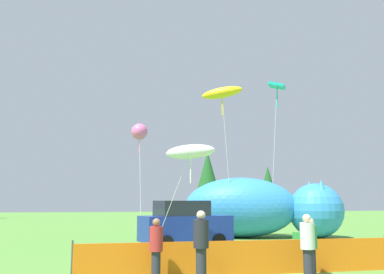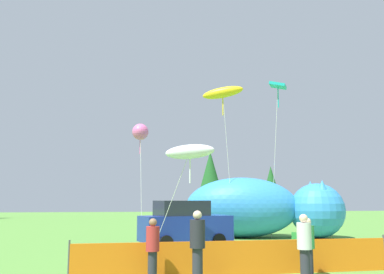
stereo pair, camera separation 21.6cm
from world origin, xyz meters
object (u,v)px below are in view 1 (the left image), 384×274
Objects in this scene: inflatable_cat at (259,210)px; spectator_in_black_shirt at (311,244)px; spectator_in_white_shirt at (156,247)px; kite_pink_octopus at (139,132)px; folding_chair at (301,243)px; parked_car at (185,224)px; spectator_in_green_shirt at (201,243)px; kite_teal_diamond at (277,89)px; spectator_in_grey_shirt at (308,244)px; kite_white_ghost at (191,152)px; kite_yellow_hero at (222,93)px.

inflatable_cat reaches higher than spectator_in_black_shirt.
kite_pink_octopus is at bearing 89.73° from spectator_in_white_shirt.
kite_pink_octopus is at bearing 70.14° from folding_chair.
parked_car reaches higher than spectator_in_green_shirt.
inflatable_cat is 1.02× the size of kite_teal_diamond.
parked_car is 8.25m from spectator_in_white_shirt.
parked_car is at bearing 80.40° from folding_chair.
inflatable_cat reaches higher than parked_car.
kite_white_ghost reaches higher than spectator_in_grey_shirt.
folding_chair is 4.68m from spectator_in_grey_shirt.
parked_car is 0.67× the size of kite_pink_octopus.
spectator_in_grey_shirt is at bearing -93.22° from kite_yellow_hero.
inflatable_cat reaches higher than spectator_in_green_shirt.
kite_teal_diamond is (5.87, 3.45, 7.43)m from parked_car.
spectator_in_green_shirt is (-2.76, 0.31, 0.05)m from spectator_in_grey_shirt.
kite_white_ghost is at bearing 112.05° from spectator_in_black_shirt.
parked_car is at bearing 102.62° from spectator_in_grey_shirt.
kite_white_ghost is at bearing 83.16° from spectator_in_green_shirt.
spectator_in_white_shirt is 14.22m from kite_yellow_hero.
kite_teal_diamond is 1.03× the size of kite_yellow_hero.
kite_white_ghost is (-2.00, 6.66, 3.11)m from spectator_in_grey_shirt.
kite_white_ghost is (-0.06, -2.00, 3.05)m from parked_car.
kite_white_ghost is 0.53× the size of kite_yellow_hero.
folding_chair is at bearing -60.12° from kite_pink_octopus.
spectator_in_green_shirt is at bearing -111.23° from parked_car.
kite_yellow_hero is (0.68, 12.07, 7.09)m from spectator_in_grey_shirt.
inflatable_cat is 5.58× the size of spectator_in_white_shirt.
kite_pink_octopus is 8.34m from kite_teal_diamond.
kite_yellow_hero reaches higher than kite_pink_octopus.
spectator_in_black_shirt is at bearing -91.34° from kite_yellow_hero.
kite_teal_diamond is (7.76, -1.86, 2.45)m from kite_pink_octopus.
spectator_in_green_shirt is (-5.59, -12.14, -0.55)m from inflatable_cat.
spectator_in_black_shirt is at bearing -87.43° from inflatable_cat.
kite_yellow_hero is at bearing -155.62° from inflatable_cat.
kite_yellow_hero reaches higher than spectator_in_green_shirt.
kite_yellow_hero is at bearing -22.83° from kite_pink_octopus.
spectator_in_grey_shirt is at bearing -6.44° from spectator_in_green_shirt.
spectator_in_green_shirt is at bearing -173.05° from spectator_in_black_shirt.
spectator_in_green_shirt is at bearing -16.58° from spectator_in_white_shirt.
spectator_in_green_shirt is at bearing -119.59° from kite_teal_diamond.
folding_chair is 11.31m from kite_teal_diamond.
spectator_in_green_shirt is 7.08m from kite_white_ghost.
parked_car is 8.39m from spectator_in_green_shirt.
parked_car is at bearing 76.33° from spectator_in_white_shirt.
inflatable_cat is at bearing 78.36° from spectator_in_black_shirt.
spectator_in_black_shirt is at bearing -89.15° from parked_car.
kite_yellow_hero is (2.68, 5.41, 3.97)m from kite_white_ghost.
spectator_in_grey_shirt is 15.33m from kite_pink_octopus.
spectator_in_green_shirt is at bearing -85.55° from kite_pink_octopus.
spectator_in_white_shirt is 3.94m from spectator_in_grey_shirt.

